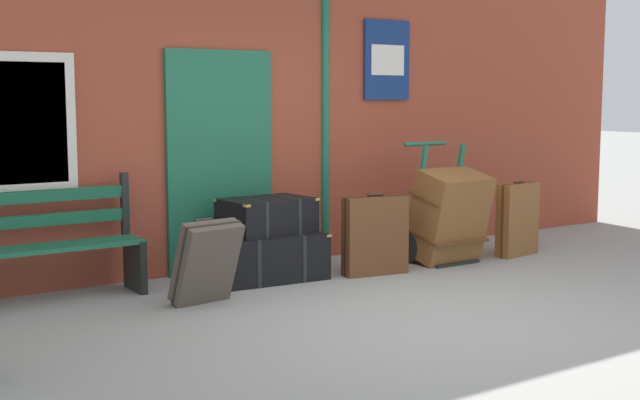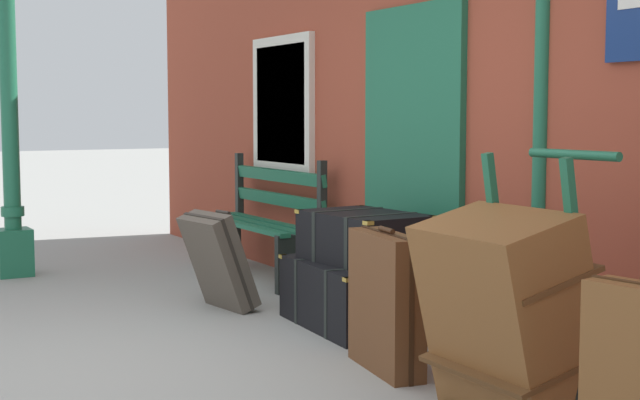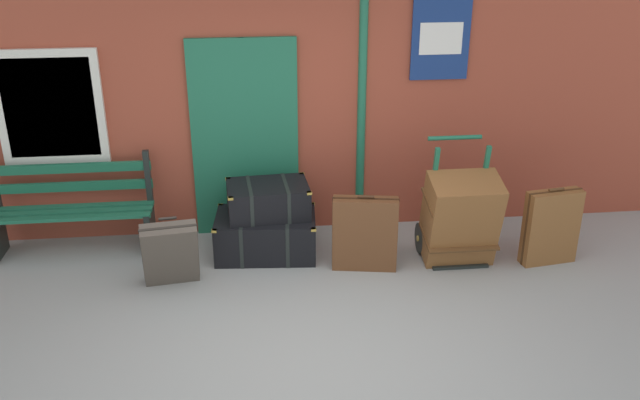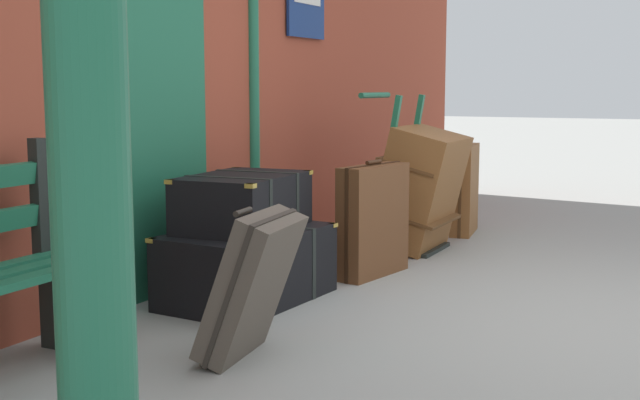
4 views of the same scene
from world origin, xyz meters
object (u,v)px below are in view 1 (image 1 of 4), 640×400
(platform_bench, at_px, (43,248))
(porters_trolley, at_px, (437,234))
(suitcase_cream, at_px, (518,219))
(steamer_trunk_middle, at_px, (267,216))
(large_brown_trunk, at_px, (449,216))
(suitcase_umber, at_px, (375,236))
(suitcase_slate, at_px, (206,262))
(steamer_trunk_base, at_px, (267,256))

(platform_bench, relative_size, porters_trolley, 1.33)
(suitcase_cream, bearing_deg, steamer_trunk_middle, 169.24)
(platform_bench, bearing_deg, large_brown_trunk, -10.09)
(suitcase_umber, xyz_separation_m, suitcase_slate, (-1.84, -0.16, -0.02))
(suitcase_cream, distance_m, suitcase_slate, 3.69)
(suitcase_slate, bearing_deg, platform_bench, 140.59)
(steamer_trunk_base, distance_m, suitcase_cream, 2.83)
(platform_bench, xyz_separation_m, large_brown_trunk, (3.83, -0.68, 0.03))
(steamer_trunk_base, relative_size, large_brown_trunk, 1.10)
(platform_bench, height_order, large_brown_trunk, platform_bench)
(suitcase_umber, bearing_deg, suitcase_cream, -2.40)
(large_brown_trunk, bearing_deg, porters_trolley, 90.00)
(suitcase_umber, xyz_separation_m, suitcase_cream, (1.84, -0.08, 0.01))
(platform_bench, bearing_deg, steamer_trunk_base, -8.53)
(porters_trolley, relative_size, suitcase_cream, 1.50)
(steamer_trunk_base, xyz_separation_m, suitcase_cream, (2.79, -0.48, 0.17))
(steamer_trunk_base, bearing_deg, suitcase_umber, -22.91)
(steamer_trunk_middle, xyz_separation_m, suitcase_umber, (0.91, -0.45, -0.21))
(large_brown_trunk, xyz_separation_m, suitcase_umber, (-0.94, -0.01, -0.11))
(steamer_trunk_middle, height_order, suitcase_slate, steamer_trunk_middle)
(large_brown_trunk, distance_m, suitcase_slate, 2.80)
(steamer_trunk_middle, relative_size, large_brown_trunk, 0.88)
(steamer_trunk_base, bearing_deg, porters_trolley, -6.59)
(suitcase_umber, bearing_deg, suitcase_slate, -174.89)
(steamer_trunk_middle, height_order, suitcase_cream, suitcase_cream)
(suitcase_slate, bearing_deg, large_brown_trunk, 3.59)
(suitcase_cream, bearing_deg, steamer_trunk_base, 170.28)
(steamer_trunk_middle, distance_m, porters_trolley, 1.90)
(steamer_trunk_base, xyz_separation_m, suitcase_umber, (0.95, -0.40, 0.16))
(suitcase_cream, bearing_deg, platform_bench, 170.77)
(platform_bench, height_order, steamer_trunk_base, platform_bench)
(platform_bench, bearing_deg, suitcase_cream, -9.23)
(steamer_trunk_middle, xyz_separation_m, porters_trolley, (1.86, -0.26, -0.31))
(large_brown_trunk, bearing_deg, steamer_trunk_base, 168.32)
(suitcase_slate, bearing_deg, suitcase_cream, 1.36)
(large_brown_trunk, height_order, suitcase_slate, large_brown_trunk)
(suitcase_umber, bearing_deg, platform_bench, 166.53)
(steamer_trunk_middle, relative_size, suitcase_cream, 1.05)
(porters_trolley, distance_m, suitcase_cream, 0.94)
(large_brown_trunk, bearing_deg, suitcase_cream, -5.53)
(suitcase_umber, relative_size, suitcase_cream, 0.97)
(porters_trolley, distance_m, large_brown_trunk, 0.27)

